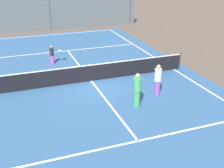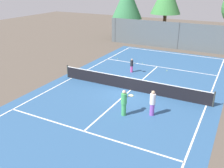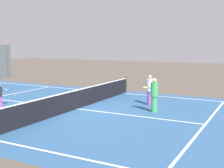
{
  "view_description": "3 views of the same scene",
  "coord_description": "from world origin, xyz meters",
  "px_view_note": "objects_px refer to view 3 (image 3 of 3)",
  "views": [
    {
      "loc": [
        -4.16,
        -14.78,
        6.46
      ],
      "look_at": [
        0.27,
        -2.76,
        0.89
      ],
      "focal_mm": 46.01,
      "sensor_mm": 36.0,
      "label": 1
    },
    {
      "loc": [
        6.86,
        -16.1,
        7.66
      ],
      "look_at": [
        -0.52,
        -2.07,
        1.15
      ],
      "focal_mm": 40.13,
      "sensor_mm": 36.0,
      "label": 2
    },
    {
      "loc": [
        -12.48,
        -8.62,
        3.34
      ],
      "look_at": [
        1.47,
        -1.25,
        1.2
      ],
      "focal_mm": 48.1,
      "sensor_mm": 36.0,
      "label": 3
    }
  ],
  "objects_px": {
    "player_0": "(0,95)",
    "player_2": "(154,95)",
    "player_1": "(150,90)",
    "ball_crate": "(83,99)",
    "tennis_ball_2": "(15,96)"
  },
  "relations": [
    {
      "from": "player_0",
      "to": "player_1",
      "type": "height_order",
      "value": "player_1"
    },
    {
      "from": "tennis_ball_2",
      "to": "ball_crate",
      "type": "bearing_deg",
      "value": -84.13
    },
    {
      "from": "ball_crate",
      "to": "tennis_ball_2",
      "type": "relative_size",
      "value": 6.45
    },
    {
      "from": "player_1",
      "to": "player_2",
      "type": "bearing_deg",
      "value": -152.29
    },
    {
      "from": "player_1",
      "to": "tennis_ball_2",
      "type": "xyz_separation_m",
      "value": [
        -1.51,
        8.47,
        -0.81
      ]
    },
    {
      "from": "player_0",
      "to": "tennis_ball_2",
      "type": "distance_m",
      "value": 3.33
    },
    {
      "from": "player_2",
      "to": "tennis_ball_2",
      "type": "bearing_deg",
      "value": 89.88
    },
    {
      "from": "player_0",
      "to": "ball_crate",
      "type": "xyz_separation_m",
      "value": [
        3.25,
        -3.06,
        -0.48
      ]
    },
    {
      "from": "player_0",
      "to": "player_2",
      "type": "distance_m",
      "value": 8.0
    },
    {
      "from": "player_1",
      "to": "ball_crate",
      "type": "xyz_separation_m",
      "value": [
        -1.01,
        3.65,
        -0.66
      ]
    },
    {
      "from": "player_1",
      "to": "player_2",
      "type": "xyz_separation_m",
      "value": [
        -1.53,
        -0.8,
        0.02
      ]
    },
    {
      "from": "player_0",
      "to": "player_2",
      "type": "relative_size",
      "value": 0.75
    },
    {
      "from": "ball_crate",
      "to": "player_1",
      "type": "bearing_deg",
      "value": -74.47
    },
    {
      "from": "ball_crate",
      "to": "tennis_ball_2",
      "type": "height_order",
      "value": "ball_crate"
    },
    {
      "from": "player_0",
      "to": "player_2",
      "type": "bearing_deg",
      "value": -69.96
    }
  ]
}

